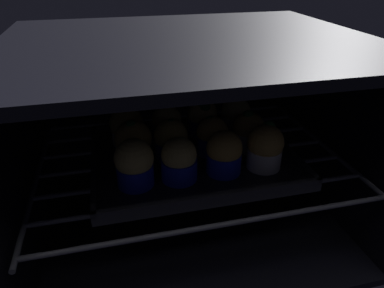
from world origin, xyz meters
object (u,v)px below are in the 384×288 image
(muffin_row1_col3, at_px, (248,132))
(muffin_row2_col0, at_px, (127,127))
(muffin_row0_col2, at_px, (224,153))
(muffin_row2_col1, at_px, (167,124))
(muffin_row1_col2, at_px, (212,136))
(muffin_row2_col3, at_px, (235,115))
(muffin_row1_col0, at_px, (134,143))
(muffin_row1_col1, at_px, (171,140))
(muffin_row0_col1, at_px, (179,160))
(baking_tray, at_px, (192,157))
(muffin_row2_col2, at_px, (202,118))
(muffin_row0_col0, at_px, (134,164))
(muffin_row0_col3, at_px, (265,147))

(muffin_row1_col3, bearing_deg, muffin_row2_col0, 161.60)
(muffin_row0_col2, relative_size, muffin_row2_col1, 1.00)
(muffin_row1_col2, bearing_deg, muffin_row2_col3, 46.38)
(muffin_row2_col0, bearing_deg, muffin_row1_col0, -85.09)
(muffin_row1_col1, bearing_deg, muffin_row2_col3, 26.41)
(muffin_row0_col1, bearing_deg, muffin_row1_col0, 133.32)
(muffin_row1_col1, bearing_deg, baking_tray, -3.18)
(muffin_row0_col1, relative_size, muffin_row1_col1, 1.00)
(baking_tray, xyz_separation_m, muffin_row1_col1, (-0.04, 0.00, 0.04))
(muffin_row2_col2, bearing_deg, muffin_row2_col3, 0.38)
(muffin_row1_col0, distance_m, muffin_row1_col1, 0.07)
(muffin_row1_col1, distance_m, muffin_row1_col2, 0.07)
(muffin_row1_col2, relative_size, muffin_row2_col1, 0.95)
(muffin_row0_col0, height_order, muffin_row1_col0, muffin_row1_col0)
(muffin_row1_col0, height_order, muffin_row2_col2, muffin_row1_col0)
(muffin_row0_col2, relative_size, muffin_row1_col2, 1.05)
(muffin_row0_col3, bearing_deg, muffin_row2_col0, 147.12)
(muffin_row1_col1, xyz_separation_m, muffin_row1_col3, (0.14, -0.00, -0.00))
(muffin_row2_col0, height_order, muffin_row2_col2, muffin_row2_col2)
(muffin_row0_col3, relative_size, muffin_row1_col1, 1.11)
(muffin_row0_col3, xyz_separation_m, muffin_row2_col2, (-0.07, 0.14, -0.00))
(muffin_row0_col0, height_order, muffin_row2_col0, muffin_row0_col0)
(baking_tray, distance_m, muffin_row1_col0, 0.11)
(muffin_row2_col0, bearing_deg, muffin_row1_col2, -26.50)
(muffin_row0_col1, bearing_deg, muffin_row0_col2, 2.14)
(muffin_row2_col0, xyz_separation_m, muffin_row2_col1, (0.08, -0.00, -0.00))
(baking_tray, height_order, muffin_row2_col1, muffin_row2_col1)
(muffin_row0_col3, height_order, muffin_row1_col0, same)
(muffin_row0_col0, height_order, muffin_row2_col1, muffin_row0_col0)
(muffin_row2_col2, bearing_deg, muffin_row1_col1, -136.75)
(muffin_row0_col3, xyz_separation_m, muffin_row2_col1, (-0.14, 0.14, -0.00))
(muffin_row2_col0, bearing_deg, muffin_row0_col2, -43.68)
(baking_tray, distance_m, muffin_row1_col3, 0.11)
(muffin_row0_col0, relative_size, muffin_row0_col3, 0.97)
(muffin_row0_col2, relative_size, muffin_row2_col2, 0.98)
(muffin_row1_col1, distance_m, muffin_row1_col3, 0.14)
(baking_tray, bearing_deg, muffin_row1_col0, -179.24)
(muffin_row0_col1, relative_size, muffin_row1_col2, 1.04)
(baking_tray, height_order, muffin_row0_col1, muffin_row0_col1)
(muffin_row2_col0, bearing_deg, muffin_row0_col0, -89.46)
(muffin_row0_col0, height_order, muffin_row1_col1, muffin_row0_col0)
(muffin_row1_col0, relative_size, muffin_row1_col1, 1.11)
(muffin_row1_col1, bearing_deg, muffin_row1_col3, -0.45)
(muffin_row0_col0, distance_m, muffin_row2_col3, 0.26)
(muffin_row0_col0, relative_size, muffin_row1_col2, 1.11)
(muffin_row1_col1, height_order, muffin_row2_col2, muffin_row2_col2)
(baking_tray, xyz_separation_m, muffin_row2_col0, (-0.11, 0.07, 0.04))
(muffin_row2_col0, relative_size, muffin_row2_col1, 0.98)
(baking_tray, height_order, muffin_row0_col0, muffin_row0_col0)
(baking_tray, height_order, muffin_row2_col0, muffin_row2_col0)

